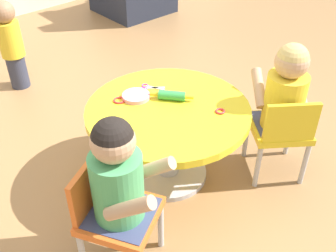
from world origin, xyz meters
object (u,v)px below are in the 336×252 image
craft_table (168,126)px  craft_scissors (149,87)px  toddler_standing (11,43)px  rolling_pin (172,95)px  child_chair_left (113,212)px  seated_child_left (118,175)px  seated_child_right (286,90)px  child_chair_right (281,130)px

craft_table → craft_scissors: craft_scissors is taller
toddler_standing → rolling_pin: size_ratio=3.43×
child_chair_left → craft_scissors: (0.61, 0.47, 0.16)m
craft_scissors → craft_table: bearing=-105.5°
craft_scissors → toddler_standing: bearing=98.9°
seated_child_left → craft_scissors: size_ratio=3.71×
seated_child_right → child_chair_left: bearing=173.1°
seated_child_right → toddler_standing: size_ratio=0.76×
rolling_pin → craft_scissors: 0.17m
craft_table → craft_scissors: 0.25m
craft_table → toddler_standing: 1.53m
craft_scissors → seated_child_right: bearing=-54.7°
toddler_standing → rolling_pin: bearing=-81.8°
craft_scissors → child_chair_left: bearing=-142.8°
seated_child_left → craft_table: bearing=28.0°
seated_child_left → toddler_standing: seated_child_left is taller
craft_table → child_chair_left: (-0.55, -0.25, -0.04)m
toddler_standing → seated_child_left: bearing=-102.2°
rolling_pin → craft_scissors: bearing=93.0°
toddler_standing → seated_child_right: bearing=-71.9°
seated_child_right → child_chair_right: bearing=-128.6°
child_chair_left → craft_scissors: child_chair_left is taller
seated_child_right → rolling_pin: bearing=134.3°
seated_child_left → rolling_pin: seated_child_left is taller
child_chair_right → seated_child_right: size_ratio=1.05×
child_chair_right → craft_scissors: 0.75m
craft_table → rolling_pin: (0.07, 0.04, 0.14)m
seated_child_left → toddler_standing: bearing=77.8°
seated_child_right → toddler_standing: seated_child_right is taller
child_chair_right → rolling_pin: 0.62m
child_chair_right → craft_scissors: size_ratio=3.89×
child_chair_right → seated_child_right: bearing=51.4°
child_chair_left → rolling_pin: bearing=25.2°
toddler_standing → craft_scissors: size_ratio=4.88×
rolling_pin → toddler_standing: bearing=98.2°
craft_table → toddler_standing: (-0.14, 1.52, 0.01)m
rolling_pin → craft_table: bearing=-147.6°
seated_child_right → craft_scissors: (-0.42, 0.59, -0.07)m
rolling_pin → child_chair_right: bearing=-49.5°
child_chair_right → toddler_standing: 2.02m
child_chair_left → craft_table: bearing=24.3°
craft_table → rolling_pin: size_ratio=4.35×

